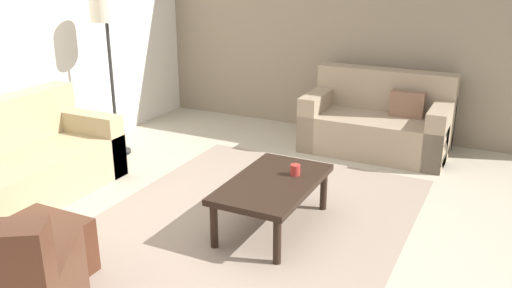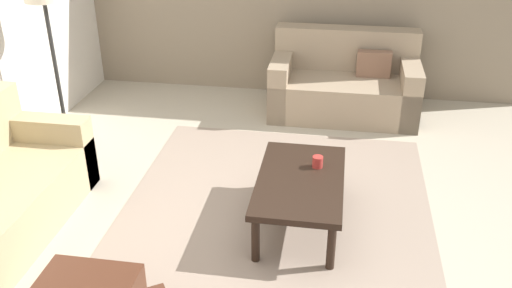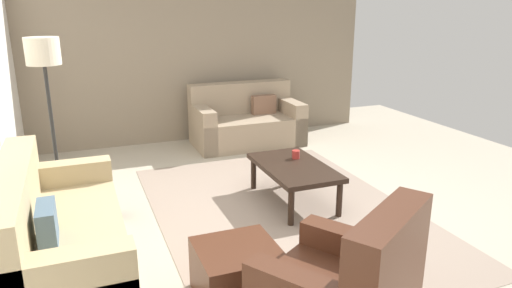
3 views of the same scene
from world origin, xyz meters
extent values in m
plane|color=#B2A893|center=(0.00, 0.00, 0.00)|extent=(8.00, 8.00, 0.00)
cube|color=gray|center=(3.00, 0.00, 1.40)|extent=(0.12, 5.20, 2.80)
cube|color=gray|center=(0.00, 0.00, 0.00)|extent=(3.52, 2.46, 0.01)
cube|color=tan|center=(-0.38, 2.02, 0.21)|extent=(1.95, 0.86, 0.42)
cube|color=tan|center=(-0.38, 2.33, 0.44)|extent=(1.95, 0.24, 0.88)
cube|color=tan|center=(0.49, 2.02, 0.31)|extent=(0.20, 0.86, 0.62)
cube|color=slate|center=(-0.68, 2.11, 0.56)|extent=(0.36, 0.12, 0.28)
cube|color=gray|center=(2.37, -0.48, 0.21)|extent=(0.87, 1.56, 0.42)
cube|color=gray|center=(2.68, -0.48, 0.44)|extent=(0.24, 1.56, 0.88)
cube|color=gray|center=(2.37, 0.20, 0.31)|extent=(0.87, 0.20, 0.62)
cube|color=gray|center=(2.37, -1.16, 0.31)|extent=(0.87, 0.20, 0.62)
cube|color=brown|center=(2.46, -0.78, 0.56)|extent=(0.12, 0.36, 0.28)
cube|color=#4C2819|center=(-1.64, 0.23, 0.30)|extent=(0.76, 0.57, 0.60)
cube|color=#4C2819|center=(-1.18, 0.91, 0.20)|extent=(0.56, 0.56, 0.40)
cylinder|color=black|center=(-0.28, -0.46, 0.18)|extent=(0.06, 0.06, 0.36)
cylinder|color=black|center=(0.70, -0.46, 0.18)|extent=(0.06, 0.06, 0.36)
cylinder|color=black|center=(-0.28, 0.06, 0.18)|extent=(0.06, 0.06, 0.36)
cylinder|color=black|center=(0.70, 0.06, 0.18)|extent=(0.06, 0.06, 0.36)
cube|color=black|center=(0.21, -0.20, 0.39)|extent=(1.10, 0.64, 0.05)
cylinder|color=#B2332D|center=(0.40, -0.31, 0.45)|extent=(0.08, 0.08, 0.09)
cylinder|color=black|center=(1.03, 2.08, 0.01)|extent=(0.28, 0.28, 0.03)
cylinder|color=#262626|center=(1.03, 2.08, 0.72)|extent=(0.04, 0.04, 1.45)
cylinder|color=beige|center=(1.03, 2.08, 1.58)|extent=(0.32, 0.32, 0.26)
camera|label=1|loc=(-3.38, -1.82, 2.11)|focal=37.88mm
camera|label=2|loc=(-3.35, -0.43, 2.53)|focal=39.06mm
camera|label=3|loc=(-3.91, 1.84, 2.02)|focal=32.89mm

